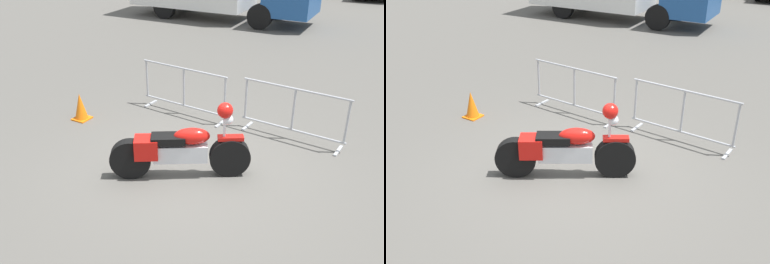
# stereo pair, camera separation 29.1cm
# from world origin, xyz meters

# --- Properties ---
(ground_plane) EXTENTS (120.00, 120.00, 0.00)m
(ground_plane) POSITION_xyz_m (0.00, 0.00, 0.00)
(ground_plane) COLOR #54514C
(motorcycle) EXTENTS (2.10, 1.39, 1.33)m
(motorcycle) POSITION_xyz_m (-0.10, -0.28, 0.51)
(motorcycle) COLOR black
(motorcycle) RESTS_ON ground
(crowd_barrier_near) EXTENTS (2.14, 0.58, 1.07)m
(crowd_barrier_near) POSITION_xyz_m (-1.32, 1.94, 0.55)
(crowd_barrier_near) COLOR #9EA0A5
(crowd_barrier_near) RESTS_ON ground
(crowd_barrier_far) EXTENTS (2.14, 0.58, 1.07)m
(crowd_barrier_far) POSITION_xyz_m (1.12, 1.94, 0.55)
(crowd_barrier_far) COLOR #9EA0A5
(crowd_barrier_far) RESTS_ON ground
(traffic_cone) EXTENTS (0.34, 0.34, 0.59)m
(traffic_cone) POSITION_xyz_m (-3.11, 0.61, 0.29)
(traffic_cone) COLOR orange
(traffic_cone) RESTS_ON ground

